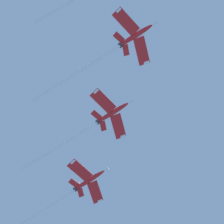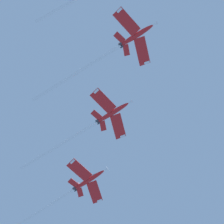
% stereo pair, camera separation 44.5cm
% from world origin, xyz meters
% --- Properties ---
extents(jet_second, '(21.20, 41.72, 13.92)m').
position_xyz_m(jet_second, '(44.14, 41.66, 119.38)').
color(jet_second, red).
extents(jet_third, '(19.95, 39.44, 12.90)m').
position_xyz_m(jet_third, '(66.51, 51.86, 115.35)').
color(jet_third, red).
extents(jet_fourth, '(21.18, 42.87, 14.34)m').
position_xyz_m(jet_fourth, '(87.94, 63.91, 109.68)').
color(jet_fourth, red).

